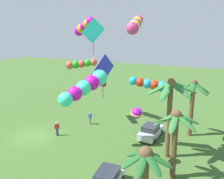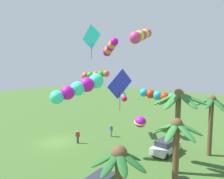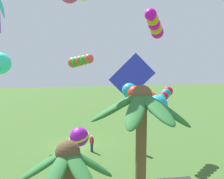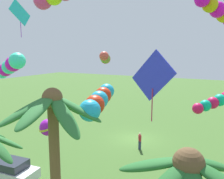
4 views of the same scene
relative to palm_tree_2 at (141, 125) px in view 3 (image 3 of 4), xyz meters
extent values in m
plane|color=#3D6028|center=(1.94, -14.39, -5.81)|extent=(120.00, 120.00, 0.00)
ellipsoid|color=#2D7033|center=(3.90, 1.13, -0.90)|extent=(1.83, 0.60, 1.23)
ellipsoid|color=#2D7033|center=(3.43, 1.95, -0.85)|extent=(1.31, 1.92, 1.13)
ellipsoid|color=#2D7033|center=(2.70, 1.98, -0.80)|extent=(1.26, 1.96, 1.06)
ellipsoid|color=#2D7033|center=(2.26, 1.09, -0.98)|extent=(1.76, 0.69, 1.38)
ellipsoid|color=#2D7033|center=(2.65, 0.45, -0.96)|extent=(1.36, 1.80, 1.34)
ellipsoid|color=#2D7033|center=(3.42, 0.37, -0.87)|extent=(1.29, 1.91, 1.17)
sphere|color=brown|center=(3.05, 1.15, -0.50)|extent=(0.86, 0.86, 0.86)
cylinder|color=brown|center=(0.00, 0.02, -2.28)|extent=(0.46, 0.46, 7.06)
ellipsoid|color=#2D7033|center=(1.04, -0.13, 0.77)|extent=(2.31, 0.99, 1.43)
ellipsoid|color=#2D7033|center=(0.54, 0.97, 0.86)|extent=(1.72, 2.34, 1.27)
ellipsoid|color=#2D7033|center=(-0.17, 1.13, 0.93)|extent=(1.02, 2.43, 1.13)
ellipsoid|color=#2D7033|center=(-0.91, 0.40, 0.68)|extent=(2.24, 1.44, 1.61)
ellipsoid|color=#2D7033|center=(-0.84, -0.57, 0.74)|extent=(2.20, 1.81, 1.49)
ellipsoid|color=#2D7033|center=(-0.16, -0.97, 0.69)|extent=(1.02, 2.24, 1.58)
ellipsoid|color=#2D7033|center=(0.50, -0.92, 0.79)|extent=(1.65, 2.31, 1.40)
sphere|color=brown|center=(0.00, 0.02, 1.25)|extent=(0.87, 0.87, 0.87)
cylinder|color=#2D3351|center=(0.61, -12.19, -5.39)|extent=(0.26, 0.26, 0.84)
cube|color=#B72D33|center=(0.61, -12.19, -4.70)|extent=(0.39, 0.44, 0.54)
sphere|color=beige|center=(0.61, -12.19, -4.33)|extent=(0.21, 0.21, 0.21)
cylinder|color=#B72D33|center=(0.73, -12.39, -4.75)|extent=(0.09, 0.09, 0.52)
cylinder|color=#B72D33|center=(0.50, -11.99, -4.75)|extent=(0.09, 0.09, 0.52)
cylinder|color=gray|center=(-3.84, -10.55, -5.39)|extent=(0.26, 0.26, 0.84)
cube|color=#2D519E|center=(-3.84, -10.55, -4.70)|extent=(0.28, 0.41, 0.54)
sphere|color=tan|center=(-3.84, -10.55, -4.33)|extent=(0.21, 0.21, 0.21)
cylinder|color=#2D519E|center=(-3.88, -10.77, -4.75)|extent=(0.09, 0.09, 0.52)
cylinder|color=#2D519E|center=(-3.81, -10.32, -4.75)|extent=(0.09, 0.09, 0.52)
sphere|color=#DD0CBC|center=(-6.18, -13.20, 5.60)|extent=(1.25, 1.25, 1.25)
sphere|color=#BAA20C|center=(-5.73, -12.50, 5.87)|extent=(1.20, 1.20, 1.20)
sphere|color=#DD0CBC|center=(-5.27, -11.81, 6.15)|extent=(1.15, 1.15, 1.15)
sphere|color=#BAA20C|center=(-4.82, -11.11, 6.42)|extent=(1.10, 1.10, 1.10)
sphere|color=#DD0CBC|center=(-4.36, -10.41, 6.69)|extent=(1.05, 1.05, 1.05)
sphere|color=#D4134A|center=(-6.35, -10.77, -0.04)|extent=(0.90, 0.90, 0.90)
sphere|color=#09B585|center=(-5.93, -10.32, -0.19)|extent=(0.86, 0.86, 0.86)
sphere|color=#D4134A|center=(-5.51, -9.88, -0.34)|extent=(0.82, 0.82, 0.82)
sphere|color=#09B585|center=(-5.09, -9.44, -0.49)|extent=(0.79, 0.79, 0.79)
sphere|color=#D4134A|center=(-4.67, -9.00, -0.64)|extent=(0.75, 0.75, 0.75)
sphere|color=purple|center=(2.43, -2.25, -1.06)|extent=(0.96, 0.96, 0.96)
torus|color=#CBD431|center=(2.43, -2.25, -1.06)|extent=(1.46, 1.46, 0.45)
sphere|color=#D54D3C|center=(2.36, -8.86, 2.60)|extent=(0.79, 0.79, 0.79)
sphere|color=green|center=(2.12, -8.37, 2.66)|extent=(0.76, 0.76, 0.76)
sphere|color=#D54D3C|center=(1.87, -7.88, 2.72)|extent=(0.72, 0.72, 0.72)
sphere|color=green|center=(1.63, -7.39, 2.78)|extent=(0.69, 0.69, 0.69)
sphere|color=#D54D3C|center=(1.39, -6.90, 2.85)|extent=(0.66, 0.66, 0.66)
cylinder|color=purple|center=(6.23, -4.16, 4.69)|extent=(0.04, 0.04, 1.17)
cube|color=#2F34DA|center=(-1.89, -7.65, 1.57)|extent=(3.36, 1.07, 3.49)
cylinder|color=#A82549|center=(-1.89, -7.65, -0.42)|extent=(0.07, 0.07, 2.28)
sphere|color=#37F1C0|center=(6.25, -3.71, 2.55)|extent=(1.10, 1.10, 1.10)
sphere|color=#1EA3CF|center=(-1.15, -1.05, 0.59)|extent=(0.98, 0.98, 0.98)
sphere|color=red|center=(-1.00, -1.72, 0.70)|extent=(0.94, 0.94, 0.94)
sphere|color=#1EA3CF|center=(-0.85, -2.38, 0.80)|extent=(0.90, 0.90, 0.90)
sphere|color=red|center=(-0.70, -3.04, 0.91)|extent=(0.86, 0.86, 0.86)
sphere|color=#1EA3CF|center=(-0.55, -3.71, 1.01)|extent=(0.83, 0.83, 0.83)
camera|label=1|loc=(20.83, 4.08, 5.82)|focal=38.85mm
camera|label=2|loc=(17.45, 6.84, 3.66)|focal=34.00mm
camera|label=3|loc=(3.16, 8.99, 2.57)|focal=37.28mm
camera|label=4|loc=(-6.65, 7.45, 3.15)|focal=37.86mm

